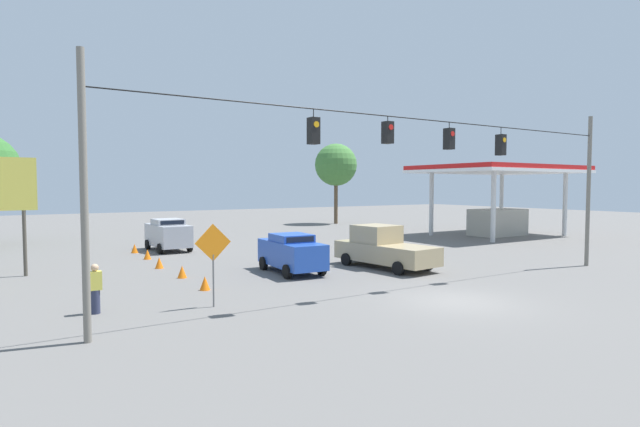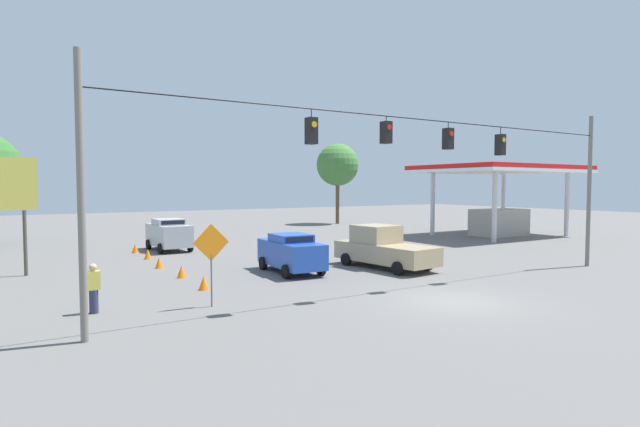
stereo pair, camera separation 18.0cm
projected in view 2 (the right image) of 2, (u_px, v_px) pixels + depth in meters
ground_plane at (455, 302)px, 17.78m from camera, size 140.00×140.00×0.00m
overhead_signal_span at (418, 169)px, 19.20m from camera, size 23.82×0.38×7.67m
sedan_blue_withflow_mid at (291, 252)px, 23.75m from camera, size 2.19×4.35×1.84m
pickup_truck_tan_crossing_near at (383, 248)px, 25.18m from camera, size 2.72×5.78×2.12m
sedan_silver_withflow_far at (169, 234)px, 31.88m from camera, size 2.18×4.16×2.03m
traffic_cone_nearest at (204, 283)px, 19.76m from camera, size 0.42×0.42×0.56m
traffic_cone_second at (182, 272)px, 22.38m from camera, size 0.42×0.42×0.56m
traffic_cone_third at (159, 263)px, 25.00m from camera, size 0.42×0.42×0.56m
traffic_cone_fourth at (148, 254)px, 28.09m from camera, size 0.42×0.42×0.56m
traffic_cone_fifth at (135, 248)px, 30.75m from camera, size 0.42×0.42×0.56m
gas_station at (500, 185)px, 41.29m from camera, size 13.02×9.04×5.79m
work_zone_sign at (211, 249)px, 16.92m from camera, size 1.27×0.06×2.84m
pedestrian at (94, 289)px, 16.11m from camera, size 0.40×0.28×1.62m
tree_horizon_right at (338, 165)px, 54.33m from camera, size 4.60×4.60×8.74m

